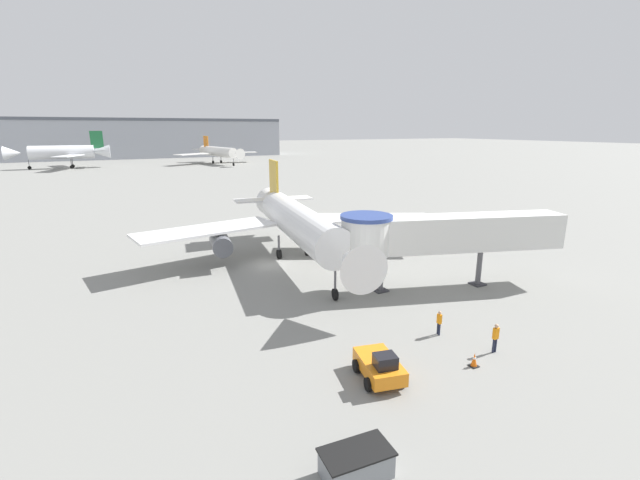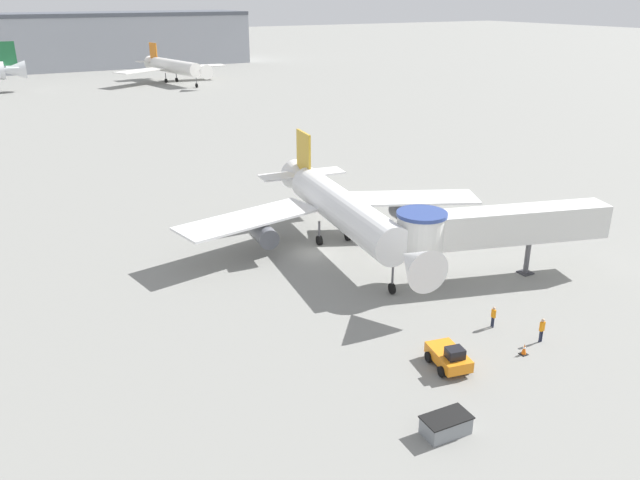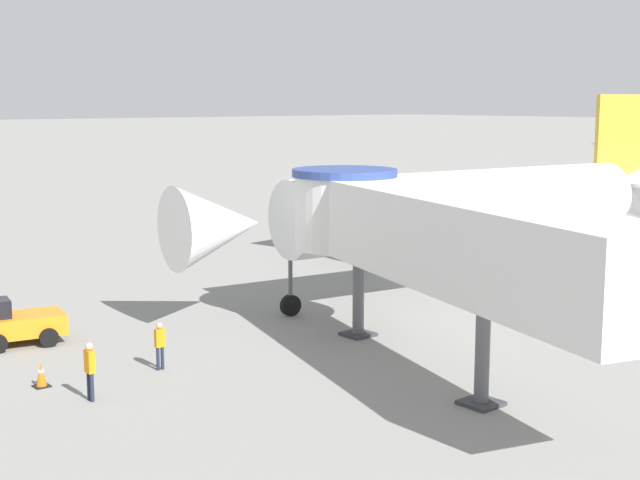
{
  "view_description": "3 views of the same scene",
  "coord_description": "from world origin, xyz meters",
  "px_view_note": "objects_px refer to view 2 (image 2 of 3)",
  "views": [
    {
      "loc": [
        -13.17,
        -37.73,
        12.85
      ],
      "look_at": [
        3.03,
        -4.9,
        3.24
      ],
      "focal_mm": 24.0,
      "sensor_mm": 36.0,
      "label": 1
    },
    {
      "loc": [
        -25.68,
        -47.32,
        22.57
      ],
      "look_at": [
        -2.11,
        -5.2,
        3.47
      ],
      "focal_mm": 35.0,
      "sensor_mm": 36.0,
      "label": 2
    },
    {
      "loc": [
        30.4,
        -32.93,
        8.94
      ],
      "look_at": [
        0.77,
        -8.46,
        2.92
      ],
      "focal_mm": 50.0,
      "sensor_mm": 36.0,
      "label": 3
    }
  ],
  "objects_px": {
    "jet_bridge": "(488,226)",
    "traffic_cone_apron_front": "(524,349)",
    "ground_crew_marshaller": "(493,315)",
    "ground_crew_wing_walker": "(542,329)",
    "service_container_gray": "(446,425)",
    "traffic_cone_starboard_wing": "(447,228)",
    "background_jet_orange_tail": "(174,67)",
    "main_airplane": "(341,209)",
    "pushback_tug_orange": "(449,357)"
  },
  "relations": [
    {
      "from": "jet_bridge",
      "to": "ground_crew_marshaller",
      "type": "relative_size",
      "value": 11.18
    },
    {
      "from": "pushback_tug_orange",
      "to": "service_container_gray",
      "type": "distance_m",
      "value": 6.7
    },
    {
      "from": "main_airplane",
      "to": "service_container_gray",
      "type": "bearing_deg",
      "value": -101.4
    },
    {
      "from": "jet_bridge",
      "to": "traffic_cone_starboard_wing",
      "type": "distance_m",
      "value": 12.03
    },
    {
      "from": "traffic_cone_apron_front",
      "to": "pushback_tug_orange",
      "type": "bearing_deg",
      "value": 166.74
    },
    {
      "from": "traffic_cone_starboard_wing",
      "to": "ground_crew_marshaller",
      "type": "height_order",
      "value": "ground_crew_marshaller"
    },
    {
      "from": "traffic_cone_apron_front",
      "to": "ground_crew_marshaller",
      "type": "distance_m",
      "value": 3.92
    },
    {
      "from": "background_jet_orange_tail",
      "to": "jet_bridge",
      "type": "bearing_deg",
      "value": -107.23
    },
    {
      "from": "main_airplane",
      "to": "traffic_cone_starboard_wing",
      "type": "relative_size",
      "value": 47.69
    },
    {
      "from": "pushback_tug_orange",
      "to": "background_jet_orange_tail",
      "type": "xyz_separation_m",
      "value": [
        25.91,
        143.97,
        3.6
      ]
    },
    {
      "from": "traffic_cone_starboard_wing",
      "to": "traffic_cone_apron_front",
      "type": "distance_m",
      "value": 23.4
    },
    {
      "from": "traffic_cone_starboard_wing",
      "to": "pushback_tug_orange",
      "type": "bearing_deg",
      "value": -129.77
    },
    {
      "from": "ground_crew_wing_walker",
      "to": "ground_crew_marshaller",
      "type": "bearing_deg",
      "value": 113.31
    },
    {
      "from": "traffic_cone_apron_front",
      "to": "service_container_gray",
      "type": "bearing_deg",
      "value": -159.24
    },
    {
      "from": "traffic_cone_starboard_wing",
      "to": "background_jet_orange_tail",
      "type": "distance_m",
      "value": 124.93
    },
    {
      "from": "jet_bridge",
      "to": "service_container_gray",
      "type": "height_order",
      "value": "jet_bridge"
    },
    {
      "from": "jet_bridge",
      "to": "service_container_gray",
      "type": "relative_size",
      "value": 6.5
    },
    {
      "from": "traffic_cone_apron_front",
      "to": "main_airplane",
      "type": "bearing_deg",
      "value": 92.87
    },
    {
      "from": "jet_bridge",
      "to": "traffic_cone_apron_front",
      "type": "distance_m",
      "value": 12.93
    },
    {
      "from": "jet_bridge",
      "to": "ground_crew_marshaller",
      "type": "distance_m",
      "value": 9.37
    },
    {
      "from": "ground_crew_marshaller",
      "to": "ground_crew_wing_walker",
      "type": "bearing_deg",
      "value": -152.96
    },
    {
      "from": "main_airplane",
      "to": "background_jet_orange_tail",
      "type": "xyz_separation_m",
      "value": [
        21.6,
        123.2,
        0.43
      ]
    },
    {
      "from": "service_container_gray",
      "to": "background_jet_orange_tail",
      "type": "xyz_separation_m",
      "value": [
        30.35,
        148.99,
        3.81
      ]
    },
    {
      "from": "pushback_tug_orange",
      "to": "service_container_gray",
      "type": "xyz_separation_m",
      "value": [
        -4.44,
        -5.02,
        -0.22
      ]
    },
    {
      "from": "jet_bridge",
      "to": "traffic_cone_starboard_wing",
      "type": "relative_size",
      "value": 28.3
    },
    {
      "from": "jet_bridge",
      "to": "traffic_cone_apron_front",
      "type": "relative_size",
      "value": 22.77
    },
    {
      "from": "service_container_gray",
      "to": "ground_crew_wing_walker",
      "type": "distance_m",
      "value": 12.87
    },
    {
      "from": "main_airplane",
      "to": "ground_crew_marshaller",
      "type": "relative_size",
      "value": 18.84
    },
    {
      "from": "ground_crew_marshaller",
      "to": "background_jet_orange_tail",
      "type": "bearing_deg",
      "value": -5.21
    },
    {
      "from": "service_container_gray",
      "to": "ground_crew_marshaller",
      "type": "relative_size",
      "value": 1.72
    },
    {
      "from": "service_container_gray",
      "to": "background_jet_orange_tail",
      "type": "height_order",
      "value": "background_jet_orange_tail"
    },
    {
      "from": "jet_bridge",
      "to": "background_jet_orange_tail",
      "type": "relative_size",
      "value": 0.57
    },
    {
      "from": "jet_bridge",
      "to": "pushback_tug_orange",
      "type": "bearing_deg",
      "value": -124.55
    },
    {
      "from": "service_container_gray",
      "to": "traffic_cone_starboard_wing",
      "type": "distance_m",
      "value": 32.05
    },
    {
      "from": "pushback_tug_orange",
      "to": "ground_crew_wing_walker",
      "type": "bearing_deg",
      "value": 6.46
    },
    {
      "from": "jet_bridge",
      "to": "traffic_cone_starboard_wing",
      "type": "bearing_deg",
      "value": 82.32
    },
    {
      "from": "traffic_cone_apron_front",
      "to": "background_jet_orange_tail",
      "type": "xyz_separation_m",
      "value": [
        20.49,
        145.25,
        3.98
      ]
    },
    {
      "from": "jet_bridge",
      "to": "main_airplane",
      "type": "bearing_deg",
      "value": 138.99
    },
    {
      "from": "traffic_cone_starboard_wing",
      "to": "ground_crew_wing_walker",
      "type": "distance_m",
      "value": 21.9
    },
    {
      "from": "traffic_cone_starboard_wing",
      "to": "background_jet_orange_tail",
      "type": "bearing_deg",
      "value": 85.55
    },
    {
      "from": "main_airplane",
      "to": "jet_bridge",
      "type": "relative_size",
      "value": 1.69
    },
    {
      "from": "main_airplane",
      "to": "pushback_tug_orange",
      "type": "relative_size",
      "value": 8.61
    },
    {
      "from": "jet_bridge",
      "to": "traffic_cone_apron_front",
      "type": "xyz_separation_m",
      "value": [
        -6.15,
        -10.54,
        -4.27
      ]
    },
    {
      "from": "main_airplane",
      "to": "background_jet_orange_tail",
      "type": "bearing_deg",
      "value": 87.41
    },
    {
      "from": "pushback_tug_orange",
      "to": "main_airplane",
      "type": "bearing_deg",
      "value": 89.65
    },
    {
      "from": "pushback_tug_orange",
      "to": "service_container_gray",
      "type": "bearing_deg",
      "value": -120.12
    },
    {
      "from": "ground_crew_wing_walker",
      "to": "background_jet_orange_tail",
      "type": "height_order",
      "value": "background_jet_orange_tail"
    },
    {
      "from": "jet_bridge",
      "to": "ground_crew_wing_walker",
      "type": "height_order",
      "value": "jet_bridge"
    },
    {
      "from": "background_jet_orange_tail",
      "to": "ground_crew_marshaller",
      "type": "bearing_deg",
      "value": -109.08
    },
    {
      "from": "traffic_cone_apron_front",
      "to": "background_jet_orange_tail",
      "type": "bearing_deg",
      "value": 81.97
    }
  ]
}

